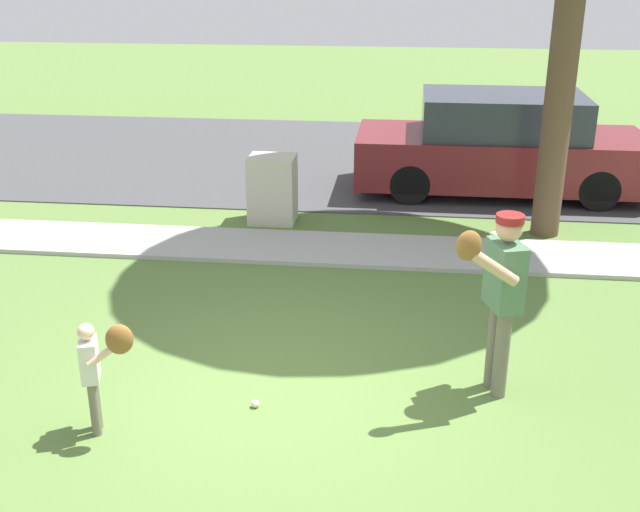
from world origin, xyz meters
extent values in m
plane|color=#567538|center=(0.00, 3.50, 0.00)|extent=(48.00, 48.00, 0.00)
cube|color=#A3A39E|center=(0.00, 3.60, 0.03)|extent=(36.00, 1.20, 0.06)
cube|color=#424244|center=(0.00, 8.60, 0.01)|extent=(36.00, 6.80, 0.02)
cylinder|color=#6B6656|center=(2.04, 0.13, 0.43)|extent=(0.14, 0.14, 0.86)
cylinder|color=#6B6656|center=(1.99, 0.29, 0.43)|extent=(0.14, 0.14, 0.86)
cube|color=#4C7251|center=(2.02, 0.21, 1.16)|extent=(0.34, 0.46, 0.61)
sphere|color=tan|center=(2.02, 0.21, 1.60)|extent=(0.23, 0.23, 0.23)
cylinder|color=maroon|center=(2.02, 0.21, 1.69)|extent=(0.24, 0.24, 0.07)
cylinder|color=tan|center=(1.85, -0.11, 1.38)|extent=(0.53, 0.25, 0.41)
ellipsoid|color=brown|center=(1.66, -0.17, 1.57)|extent=(0.25, 0.20, 0.26)
cylinder|color=tan|center=(1.94, 0.46, 1.18)|extent=(0.10, 0.10, 0.57)
cylinder|color=#6B6656|center=(-1.41, -0.78, 0.25)|extent=(0.08, 0.08, 0.51)
cylinder|color=#6B6656|center=(-1.38, -0.88, 0.25)|extent=(0.08, 0.08, 0.51)
cube|color=silver|center=(-1.39, -0.83, 0.69)|extent=(0.20, 0.27, 0.36)
sphere|color=beige|center=(-1.39, -0.83, 0.95)|extent=(0.14, 0.14, 0.14)
cylinder|color=beige|center=(-1.44, -0.69, 0.70)|extent=(0.06, 0.06, 0.34)
cylinder|color=beige|center=(-1.20, -0.93, 0.82)|extent=(0.31, 0.15, 0.24)
ellipsoid|color=brown|center=(-1.09, -0.90, 0.93)|extent=(0.25, 0.20, 0.26)
sphere|color=white|center=(-0.13, -0.32, 0.04)|extent=(0.07, 0.07, 0.07)
cube|color=beige|center=(-0.84, 4.74, 0.50)|extent=(0.68, 0.59, 1.00)
cylinder|color=brown|center=(3.14, 4.63, 2.77)|extent=(0.39, 0.39, 5.54)
cube|color=maroon|center=(2.65, 6.64, 0.60)|extent=(4.70, 1.90, 0.80)
cube|color=#2D333D|center=(2.65, 6.64, 1.32)|extent=(2.59, 1.75, 0.65)
cylinder|color=black|center=(4.11, 7.48, 0.34)|extent=(0.64, 0.22, 0.64)
cylinder|color=black|center=(4.11, 5.80, 0.34)|extent=(0.64, 0.22, 0.64)
cylinder|color=black|center=(1.19, 7.48, 0.34)|extent=(0.64, 0.22, 0.64)
cylinder|color=black|center=(1.19, 5.80, 0.34)|extent=(0.64, 0.22, 0.64)
camera|label=1|loc=(1.12, -6.15, 3.81)|focal=43.42mm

